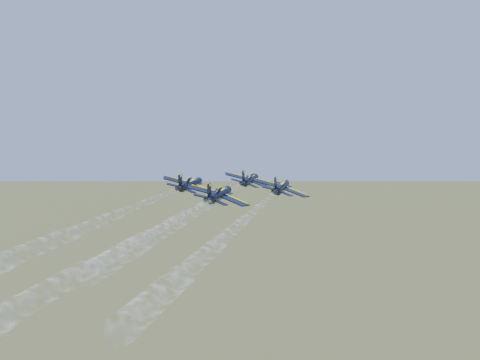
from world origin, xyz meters
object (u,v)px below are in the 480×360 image
(jet_left, at_px, (191,184))
(jet_slot, at_px, (220,194))
(jet_right, at_px, (282,187))
(jet_lead, at_px, (250,180))

(jet_left, bearing_deg, jet_slot, -53.98)
(jet_right, bearing_deg, jet_slot, -124.30)
(jet_lead, distance_m, jet_left, 15.26)
(jet_lead, distance_m, jet_right, 14.56)
(jet_lead, bearing_deg, jet_left, -132.86)
(jet_lead, height_order, jet_left, same)
(jet_slot, bearing_deg, jet_lead, 89.26)
(jet_left, bearing_deg, jet_lead, 47.14)
(jet_right, height_order, jet_slot, same)
(jet_left, relative_size, jet_right, 1.00)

